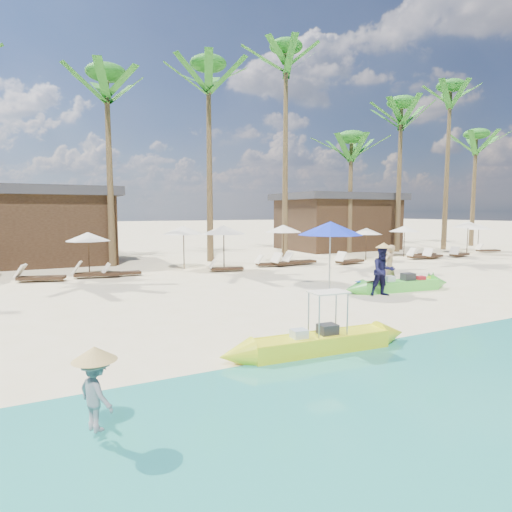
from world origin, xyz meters
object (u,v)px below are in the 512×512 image
yellow_canoe (319,342)px  tourist (389,266)px  green_canoe (399,285)px  blue_umbrella (330,228)px

yellow_canoe → tourist: (6.91, 5.20, 0.62)m
tourist → green_canoe: bearing=50.1°
blue_umbrella → yellow_canoe: bearing=-127.9°
yellow_canoe → tourist: tourist is taller
yellow_canoe → blue_umbrella: bearing=55.7°
blue_umbrella → tourist: bearing=-5.7°
yellow_canoe → tourist: 8.67m
yellow_canoe → green_canoe: bearing=37.3°
blue_umbrella → green_canoe: bearing=-23.3°
green_canoe → tourist: tourist is taller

